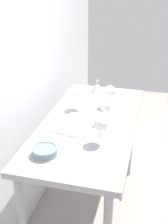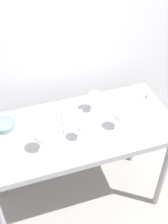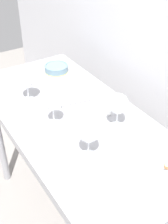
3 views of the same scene
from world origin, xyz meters
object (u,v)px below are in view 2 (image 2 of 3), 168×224
object	(u,v)px
wine_glass_near_center	(82,126)
tasting_bowl	(4,125)
wine_glass_far_right	(94,97)
wine_glass_near_left	(41,136)
open_notebook	(62,121)
tasting_sheet_upper	(113,102)
decanter_funnel	(146,101)
wine_glass_near_right	(120,115)

from	to	relation	value
wine_glass_near_center	tasting_bowl	world-z (taller)	wine_glass_near_center
wine_glass_far_right	tasting_bowl	xyz separation A→B (m)	(-0.66, 0.02, -0.10)
wine_glass_near_left	wine_glass_near_center	world-z (taller)	wine_glass_near_left
wine_glass_near_left	tasting_bowl	world-z (taller)	wine_glass_near_left
wine_glass_far_right	open_notebook	bearing A→B (deg)	-169.80
wine_glass_far_right	tasting_sheet_upper	bearing A→B (deg)	12.64
tasting_bowl	decanter_funnel	size ratio (longest dim) A/B	1.16
wine_glass_near_left	open_notebook	distance (m)	0.32
tasting_bowl	wine_glass_near_left	bearing A→B (deg)	-53.55
wine_glass_far_right	decanter_funnel	xyz separation A→B (m)	(0.39, -0.07, -0.08)
wine_glass_near_center	wine_glass_near_left	bearing A→B (deg)	-176.54
wine_glass_near_center	tasting_bowl	xyz separation A→B (m)	(-0.48, 0.27, -0.10)
open_notebook	tasting_bowl	xyz separation A→B (m)	(-0.40, 0.07, 0.02)
wine_glass_near_right	tasting_bowl	distance (m)	0.81
wine_glass_near_right	open_notebook	xyz separation A→B (m)	(-0.36, 0.18, -0.12)
tasting_sheet_upper	tasting_bowl	bearing A→B (deg)	-155.77
tasting_sheet_upper	wine_glass_near_right	bearing A→B (deg)	-81.76
wine_glass_far_right	wine_glass_near_center	bearing A→B (deg)	-125.21
wine_glass_near_center	open_notebook	distance (m)	0.25
wine_glass_near_left	wine_glass_near_center	distance (m)	0.27
wine_glass_near_left	tasting_sheet_upper	size ratio (longest dim) A/B	0.80
wine_glass_far_right	wine_glass_near_center	distance (m)	0.31
wine_glass_far_right	decanter_funnel	bearing A→B (deg)	-9.99
wine_glass_near_left	wine_glass_far_right	distance (m)	0.52
open_notebook	tasting_bowl	world-z (taller)	tasting_bowl
wine_glass_near_center	decanter_funnel	distance (m)	0.60
tasting_bowl	wine_glass_near_right	bearing A→B (deg)	-18.21
wine_glass_near_right	decanter_funnel	distance (m)	0.34
wine_glass_near_center	decanter_funnel	world-z (taller)	wine_glass_near_center
tasting_bowl	decanter_funnel	distance (m)	1.05
wine_glass_far_right	tasting_bowl	size ratio (longest dim) A/B	1.17
wine_glass_near_center	decanter_funnel	size ratio (longest dim) A/B	1.30
wine_glass_far_right	decanter_funnel	distance (m)	0.40
wine_glass_near_center	open_notebook	bearing A→B (deg)	111.33
tasting_sheet_upper	wine_glass_near_left	bearing A→B (deg)	-130.69
wine_glass_near_left	tasting_bowl	bearing A→B (deg)	126.45
open_notebook	decanter_funnel	world-z (taller)	decanter_funnel
wine_glass_near_right	wine_glass_near_center	size ratio (longest dim) A/B	1.03
wine_glass_near_left	tasting_sheet_upper	world-z (taller)	wine_glass_near_left
wine_glass_near_right	decanter_funnel	bearing A→B (deg)	29.22
open_notebook	tasting_bowl	distance (m)	0.41
wine_glass_near_left	wine_glass_near_right	size ratio (longest dim) A/B	1.07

